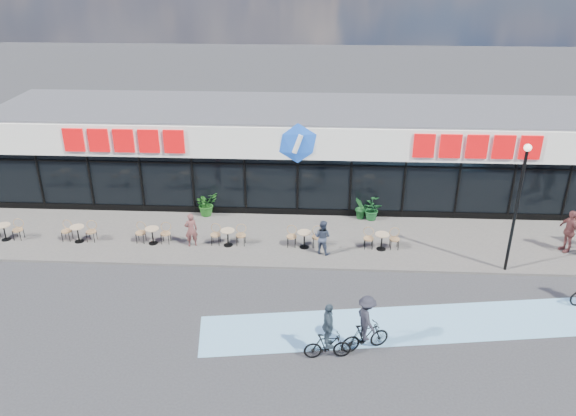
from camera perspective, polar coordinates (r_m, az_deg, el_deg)
The scene contains 19 objects.
ground at distance 21.19m, azimuth 0.24°, elevation -9.06°, with size 120.00×120.00×0.00m, color #28282B.
sidewalk at distance 25.02m, azimuth 0.74°, elevation -3.20°, with size 44.00×5.00×0.10m, color #57534D.
bike_lane at distance 20.19m, azimuth 11.68°, elevation -11.57°, with size 14.00×2.20×0.01m, color #6DA6CF.
building at distance 29.09m, azimuth 1.21°, elevation 5.85°, with size 30.60×6.57×4.75m.
lamp_post at distance 22.97m, azimuth 22.35°, elevation 0.93°, with size 0.28×0.28×5.28m.
bistro_set_0 at distance 27.72m, azimuth -26.78°, elevation -1.97°, with size 1.54×0.62×0.90m.
bistro_set_1 at distance 26.25m, azimuth -20.50°, elevation -2.24°, with size 1.54×0.62×0.90m.
bistro_set_2 at distance 25.14m, azimuth -13.56°, elevation -2.50°, with size 1.54×0.62×0.90m.
bistro_set_3 at distance 24.43m, azimuth -6.10°, elevation -2.75°, with size 1.54×0.62×0.90m.
bistro_set_4 at distance 24.14m, azimuth 1.67°, elevation -2.95°, with size 1.54×0.62×0.90m.
bistro_set_5 at distance 24.31m, azimuth 9.48°, elevation -3.11°, with size 1.54×0.62×0.90m.
potted_plant_left at distance 27.20m, azimuth -8.30°, elevation 0.44°, with size 1.05×0.91×1.17m, color #1C5317.
potted_plant_mid at distance 26.73m, azimuth 7.38°, elevation -0.02°, with size 0.62×0.50×1.13m, color #14491C.
potted_plant_right at distance 26.79m, azimuth 8.39°, elevation -0.10°, with size 0.95×0.82×1.05m, color #14471E.
patron_left at distance 24.42m, azimuth -9.82°, elevation -2.20°, with size 0.56×0.36×1.52m, color brown.
patron_right at distance 23.53m, azimuth 3.52°, elevation -2.95°, with size 0.74×0.57×1.51m, color #2F374A.
pedestrian_a at distance 26.38m, azimuth 26.64°, elevation -2.09°, with size 1.10×0.46×1.87m, color brown.
cyclist_a at distance 18.41m, azimuth 7.92°, elevation -11.85°, with size 1.72×1.15×2.01m.
cyclist_c at distance 18.00m, azimuth 4.08°, elevation -12.89°, with size 1.57×0.96×2.01m.
Camera 1 is at (0.83, -17.54, 11.85)m, focal length 35.00 mm.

